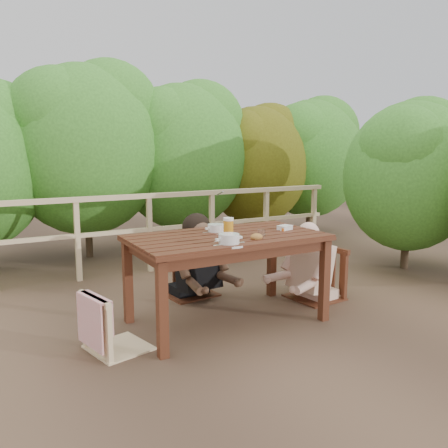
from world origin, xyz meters
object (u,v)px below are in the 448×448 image
bread_roll (257,237)px  beer_glass (228,228)px  table (227,279)px  butter_tub (285,228)px  woman (188,232)px  diner_right (319,235)px  soup_near (229,240)px  chair_right (316,251)px  tumbler (262,233)px  soup_far (216,229)px  chair_far (189,248)px  chair_left (117,294)px

bread_roll → beer_glass: beer_glass is taller
table → bread_roll: 0.53m
butter_tub → woman: bearing=106.7°
diner_right → soup_near: diner_right is taller
table → beer_glass: size_ratio=9.57×
table → bread_roll: (0.13, -0.29, 0.43)m
chair_right → tumbler: (-0.89, -0.31, 0.32)m
soup_far → beer_glass: 0.26m
chair_far → woman: (0.00, 0.02, 0.18)m
soup_near → bread_roll: (0.30, 0.04, -0.02)m
chair_left → bread_roll: chair_left is taller
bread_roll → chair_right: bearing=21.8°
soup_near → butter_tub: 0.83m
diner_right → tumbler: size_ratio=17.93×
soup_far → bread_roll: (0.13, -0.49, -0.01)m
chair_far → chair_right: (1.11, -0.76, -0.01)m
diner_right → butter_tub: diner_right is taller
soup_far → bread_roll: 0.50m
chair_left → beer_glass: (1.02, 0.04, 0.43)m
diner_right → butter_tub: (-0.56, -0.16, 0.14)m
beer_glass → soup_near: bearing=-118.9°
soup_near → tumbler: 0.44m
table → beer_glass: bearing=-104.9°
woman → soup_near: 1.25m
bread_roll → diner_right: bearing=21.2°
soup_far → beer_glass: (-0.01, -0.25, 0.05)m
diner_right → tumbler: bearing=103.2°
bread_roll → chair_left: bearing=170.5°
chair_right → soup_near: bearing=-76.2°
bread_roll → tumbler: (0.12, 0.10, 0.01)m
soup_near → butter_tub: size_ratio=2.11×
chair_far → soup_near: (-0.20, -1.21, 0.32)m
bread_roll → butter_tub: size_ratio=0.82×
table → chair_right: bearing=5.7°
table → chair_left: (-1.04, -0.10, 0.05)m
chair_far → diner_right: bearing=-40.4°
soup_far → tumbler: bearing=-56.8°
chair_far → table: bearing=-98.6°
diner_right → chair_left: bearing=90.3°
beer_glass → chair_left: bearing=-177.7°
chair_far → butter_tub: size_ratio=7.57×
chair_far → beer_glass: bearing=-99.4°
diner_right → soup_far: bearing=80.8°
chair_right → beer_glass: 1.22m
table → woman: woman is taller
table → chair_left: bearing=-174.7°
chair_far → bread_roll: 1.21m
woman → chair_left: bearing=36.1°
bread_roll → woman: bearing=94.8°
chair_far → butter_tub: chair_far is taller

